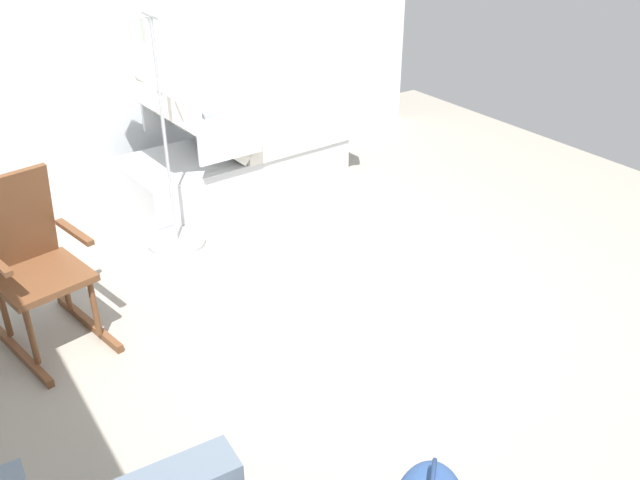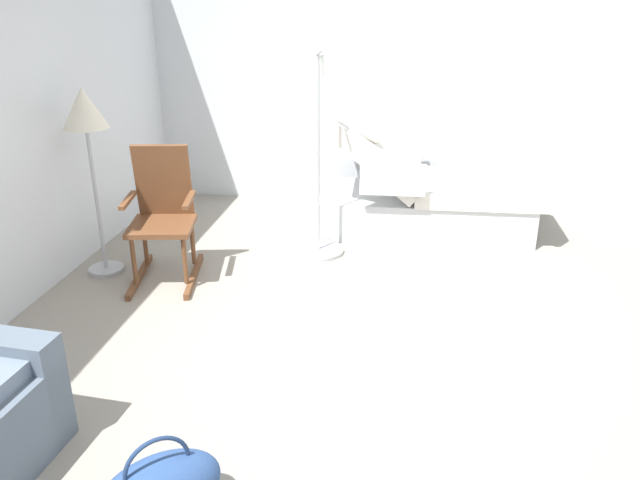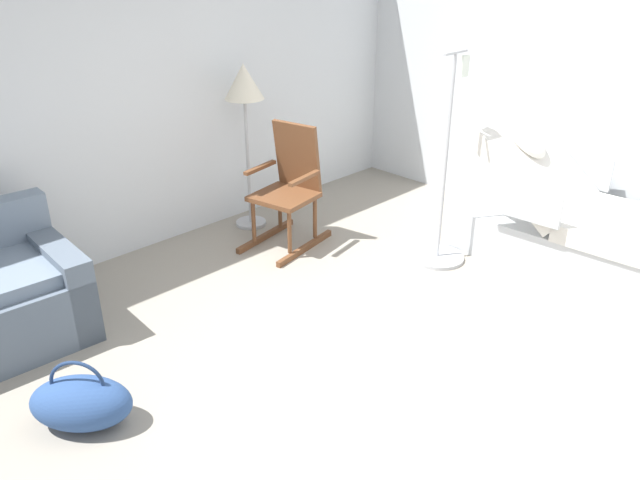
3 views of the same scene
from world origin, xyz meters
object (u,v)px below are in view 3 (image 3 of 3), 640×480
at_px(floor_lamp, 244,93).
at_px(duffel_bag, 81,403).
at_px(iv_pole, 440,231).
at_px(hospital_bed, 586,231).
at_px(rocking_chair, 289,188).

bearing_deg(floor_lamp, duffel_bag, -148.23).
bearing_deg(iv_pole, hospital_bed, -51.43).
distance_m(rocking_chair, iv_pole, 1.32).
xyz_separation_m(rocking_chair, floor_lamp, (-0.01, 0.53, 0.72)).
distance_m(hospital_bed, rocking_chair, 2.45).
bearing_deg(hospital_bed, floor_lamp, 118.65).
distance_m(hospital_bed, iv_pole, 1.15).
relative_size(duffel_bag, iv_pole, 0.37).
relative_size(hospital_bed, rocking_chair, 2.01).
height_order(rocking_chair, duffel_bag, rocking_chair).
relative_size(hospital_bed, duffel_bag, 3.36).
distance_m(duffel_bag, iv_pole, 3.04).
xyz_separation_m(rocking_chair, duffel_bag, (-2.37, -0.93, -0.35)).
relative_size(hospital_bed, iv_pole, 1.25).
bearing_deg(duffel_bag, rocking_chair, 21.38).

